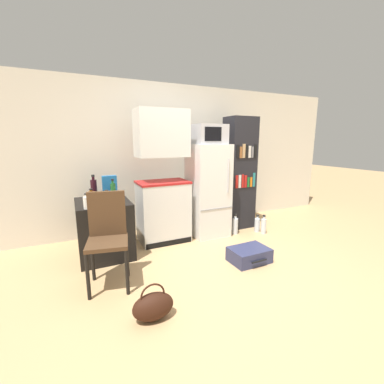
% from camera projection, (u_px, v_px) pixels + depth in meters
% --- Properties ---
extents(ground_plane, '(24.00, 24.00, 0.00)m').
position_uv_depth(ground_plane, '(239.00, 275.00, 2.94)').
color(ground_plane, tan).
extents(wall_back, '(6.40, 0.10, 2.42)m').
position_uv_depth(wall_back, '(184.00, 157.00, 4.55)').
color(wall_back, silver).
rests_on(wall_back, ground_plane).
extents(side_table, '(0.66, 0.76, 0.74)m').
position_uv_depth(side_table, '(104.00, 228.00, 3.39)').
color(side_table, black).
rests_on(side_table, ground_plane).
extents(kitchen_hutch, '(0.74, 0.49, 1.94)m').
position_uv_depth(kitchen_hutch, '(163.00, 183.00, 3.78)').
color(kitchen_hutch, silver).
rests_on(kitchen_hutch, ground_plane).
extents(refrigerator, '(0.57, 0.60, 1.45)m').
position_uv_depth(refrigerator, '(208.00, 190.00, 4.09)').
color(refrigerator, white).
rests_on(refrigerator, ground_plane).
extents(microwave, '(0.47, 0.43, 0.29)m').
position_uv_depth(microwave, '(209.00, 134.00, 3.91)').
color(microwave, '#B7B7BC').
rests_on(microwave, refrigerator).
extents(bookshelf, '(0.49, 0.38, 1.89)m').
position_uv_depth(bookshelf, '(239.00, 174.00, 4.42)').
color(bookshelf, black).
rests_on(bookshelf, ground_plane).
extents(bottle_wine_dark, '(0.08, 0.08, 0.32)m').
position_uv_depth(bottle_wine_dark, '(94.00, 188.00, 3.48)').
color(bottle_wine_dark, black).
rests_on(bottle_wine_dark, side_table).
extents(bottle_milk_white, '(0.08, 0.08, 0.18)m').
position_uv_depth(bottle_milk_white, '(87.00, 202.00, 2.93)').
color(bottle_milk_white, white).
rests_on(bottle_milk_white, side_table).
extents(bottle_ketchup_red, '(0.08, 0.08, 0.20)m').
position_uv_depth(bottle_ketchup_red, '(107.00, 200.00, 3.04)').
color(bottle_ketchup_red, '#AD1914').
rests_on(bottle_ketchup_red, side_table).
extents(bottle_green_tall, '(0.07, 0.07, 0.28)m').
position_uv_depth(bottle_green_tall, '(113.00, 191.00, 3.38)').
color(bottle_green_tall, '#1E6028').
rests_on(bottle_green_tall, side_table).
extents(bottle_amber_beer, '(0.08, 0.08, 0.17)m').
position_uv_depth(bottle_amber_beer, '(91.00, 196.00, 3.28)').
color(bottle_amber_beer, brown).
rests_on(bottle_amber_beer, side_table).
extents(bowl, '(0.15, 0.15, 0.04)m').
position_uv_depth(bowl, '(118.00, 202.00, 3.21)').
color(bowl, silver).
rests_on(bowl, side_table).
extents(cereal_box, '(0.19, 0.07, 0.30)m').
position_uv_depth(cereal_box, '(110.00, 187.00, 3.51)').
color(cereal_box, '#1E66A8').
rests_on(cereal_box, side_table).
extents(chair, '(0.47, 0.48, 0.99)m').
position_uv_depth(chair, '(108.00, 231.00, 2.67)').
color(chair, black).
rests_on(chair, ground_plane).
extents(suitcase_large_flat, '(0.49, 0.38, 0.18)m').
position_uv_depth(suitcase_large_flat, '(249.00, 255.00, 3.24)').
color(suitcase_large_flat, navy).
rests_on(suitcase_large_flat, ground_plane).
extents(handbag, '(0.36, 0.20, 0.33)m').
position_uv_depth(handbag, '(153.00, 306.00, 2.19)').
color(handbag, '#33190F').
rests_on(handbag, ground_plane).
extents(water_bottle_front, '(0.08, 0.08, 0.32)m').
position_uv_depth(water_bottle_front, '(264.00, 226.00, 4.21)').
color(water_bottle_front, silver).
rests_on(water_bottle_front, ground_plane).
extents(water_bottle_middle, '(0.09, 0.09, 0.29)m').
position_uv_depth(water_bottle_middle, '(257.00, 225.00, 4.30)').
color(water_bottle_middle, silver).
rests_on(water_bottle_middle, ground_plane).
extents(water_bottle_back, '(0.09, 0.09, 0.33)m').
position_uv_depth(water_bottle_back, '(235.00, 226.00, 4.20)').
color(water_bottle_back, silver).
rests_on(water_bottle_back, ground_plane).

